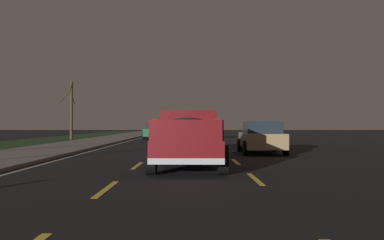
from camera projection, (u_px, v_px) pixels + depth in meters
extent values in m
plane|color=black|center=(191.00, 146.00, 28.10)|extent=(144.00, 144.00, 0.00)
cube|color=slate|center=(77.00, 145.00, 28.11)|extent=(108.00, 4.00, 0.12)
cube|color=#1E3819|center=(1.00, 145.00, 28.11)|extent=(108.00, 6.00, 0.01)
cube|color=yellow|center=(255.00, 179.00, 11.04)|extent=(2.40, 0.14, 0.01)
cube|color=yellow|center=(236.00, 162.00, 16.05)|extent=(2.40, 0.14, 0.01)
cube|color=yellow|center=(223.00, 151.00, 22.44)|extent=(2.40, 0.14, 0.01)
cube|color=yellow|center=(217.00, 146.00, 27.88)|extent=(2.40, 0.14, 0.01)
cube|color=yellow|center=(212.00, 141.00, 34.76)|extent=(2.40, 0.14, 0.01)
cube|color=yellow|center=(210.00, 139.00, 40.39)|extent=(2.40, 0.14, 0.01)
cube|color=yellow|center=(207.00, 137.00, 46.92)|extent=(2.40, 0.14, 0.01)
cube|color=yellow|center=(205.00, 135.00, 53.83)|extent=(2.40, 0.14, 0.01)
cube|color=yellow|center=(204.00, 134.00, 60.41)|extent=(2.40, 0.14, 0.01)
cube|color=yellow|center=(203.00, 133.00, 67.06)|extent=(2.40, 0.14, 0.01)
cube|color=yellow|center=(202.00, 132.00, 73.47)|extent=(2.40, 0.14, 0.01)
cube|color=yellow|center=(201.00, 131.00, 79.45)|extent=(2.40, 0.14, 0.01)
cube|color=yellow|center=(107.00, 189.00, 9.37)|extent=(2.40, 0.14, 0.01)
cube|color=yellow|center=(137.00, 165.00, 14.62)|extent=(2.40, 0.14, 0.01)
cube|color=yellow|center=(153.00, 154.00, 20.24)|extent=(2.40, 0.14, 0.01)
cube|color=yellow|center=(161.00, 147.00, 25.77)|extent=(2.40, 0.14, 0.01)
cube|color=yellow|center=(167.00, 143.00, 31.37)|extent=(2.40, 0.14, 0.01)
cube|color=yellow|center=(171.00, 140.00, 36.67)|extent=(2.40, 0.14, 0.01)
cube|color=yellow|center=(174.00, 138.00, 43.09)|extent=(2.40, 0.14, 0.01)
cube|color=yellow|center=(176.00, 136.00, 49.92)|extent=(2.40, 0.14, 0.01)
cube|color=yellow|center=(178.00, 135.00, 56.28)|extent=(2.40, 0.14, 0.01)
cube|color=yellow|center=(180.00, 134.00, 62.01)|extent=(2.40, 0.14, 0.01)
cube|color=yellow|center=(181.00, 133.00, 67.39)|extent=(2.40, 0.14, 0.01)
cube|color=yellow|center=(181.00, 132.00, 72.48)|extent=(2.40, 0.14, 0.01)
cube|color=yellow|center=(182.00, 132.00, 78.06)|extent=(2.40, 0.14, 0.01)
cube|color=silver|center=(112.00, 145.00, 28.11)|extent=(108.00, 0.14, 0.01)
cube|color=maroon|center=(188.00, 147.00, 13.79)|extent=(5.42, 2.07, 0.60)
cube|color=maroon|center=(189.00, 124.00, 14.98)|extent=(2.18, 1.87, 0.90)
cube|color=#1E2833|center=(189.00, 122.00, 13.93)|extent=(0.06, 1.44, 0.50)
cube|color=maroon|center=(156.00, 130.00, 12.73)|extent=(3.02, 0.12, 0.56)
cube|color=maroon|center=(219.00, 130.00, 12.70)|extent=(3.02, 0.12, 0.56)
cube|color=maroon|center=(186.00, 130.00, 11.13)|extent=(0.10, 1.88, 0.56)
cube|color=silver|center=(186.00, 161.00, 11.13)|extent=(0.14, 2.00, 0.16)
cube|color=red|center=(155.00, 123.00, 11.16)|extent=(0.06, 0.14, 0.20)
cube|color=red|center=(217.00, 123.00, 11.13)|extent=(0.06, 0.14, 0.20)
ellipsoid|color=#232833|center=(188.00, 128.00, 12.71)|extent=(2.61, 1.55, 0.64)
sphere|color=silver|center=(176.00, 133.00, 13.22)|extent=(0.40, 0.40, 0.40)
sphere|color=beige|center=(198.00, 134.00, 12.11)|extent=(0.34, 0.34, 0.34)
cylinder|color=black|center=(162.00, 151.00, 15.58)|extent=(0.84, 0.28, 0.84)
cylinder|color=black|center=(217.00, 151.00, 15.55)|extent=(0.84, 0.28, 0.84)
cylinder|color=black|center=(151.00, 160.00, 12.02)|extent=(0.84, 0.28, 0.84)
cylinder|color=black|center=(223.00, 160.00, 11.99)|extent=(0.84, 0.28, 0.84)
cube|color=#9E845B|center=(261.00, 140.00, 20.72)|extent=(4.43, 1.89, 0.70)
cube|color=#1E2833|center=(262.00, 127.00, 20.48)|extent=(2.49, 1.63, 0.56)
cylinder|color=black|center=(240.00, 145.00, 22.23)|extent=(0.68, 0.22, 0.68)
cylinder|color=black|center=(274.00, 145.00, 22.19)|extent=(0.68, 0.22, 0.68)
cylinder|color=black|center=(246.00, 148.00, 19.24)|extent=(0.68, 0.22, 0.68)
cylinder|color=black|center=(286.00, 148.00, 19.20)|extent=(0.68, 0.22, 0.68)
cube|color=red|center=(268.00, 141.00, 18.57)|extent=(0.11, 1.51, 0.10)
cube|color=#14592D|center=(156.00, 132.00, 40.20)|extent=(4.45, 1.92, 0.70)
cube|color=#1E2833|center=(155.00, 126.00, 39.95)|extent=(2.51, 1.65, 0.56)
cylinder|color=black|center=(148.00, 135.00, 41.72)|extent=(0.68, 0.22, 0.68)
cylinder|color=black|center=(167.00, 135.00, 41.67)|extent=(0.68, 0.22, 0.68)
cylinder|color=black|center=(144.00, 136.00, 38.73)|extent=(0.68, 0.22, 0.68)
cylinder|color=black|center=(164.00, 136.00, 38.68)|extent=(0.68, 0.22, 0.68)
cube|color=red|center=(153.00, 132.00, 38.05)|extent=(0.12, 1.51, 0.10)
cube|color=navy|center=(188.00, 139.00, 22.04)|extent=(4.42, 1.86, 0.70)
cube|color=#1E2833|center=(188.00, 127.00, 21.79)|extent=(2.49, 1.62, 0.56)
cylinder|color=black|center=(172.00, 144.00, 23.54)|extent=(0.68, 0.22, 0.68)
cylinder|color=black|center=(205.00, 144.00, 23.52)|extent=(0.68, 0.22, 0.68)
cylinder|color=black|center=(168.00, 146.00, 20.55)|extent=(0.68, 0.22, 0.68)
cylinder|color=black|center=(206.00, 146.00, 20.53)|extent=(0.68, 0.22, 0.68)
cube|color=red|center=(187.00, 140.00, 19.89)|extent=(0.10, 1.51, 0.10)
cylinder|color=#423323|center=(71.00, 111.00, 39.18)|extent=(0.28, 0.28, 5.27)
cylinder|color=#423323|center=(65.00, 97.00, 38.96)|extent=(0.52, 1.17, 1.43)
cylinder|color=#423323|center=(70.00, 89.00, 38.62)|extent=(1.22, 0.27, 0.94)
cylinder|color=#423323|center=(73.00, 99.00, 39.66)|extent=(1.00, 0.12, 0.86)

